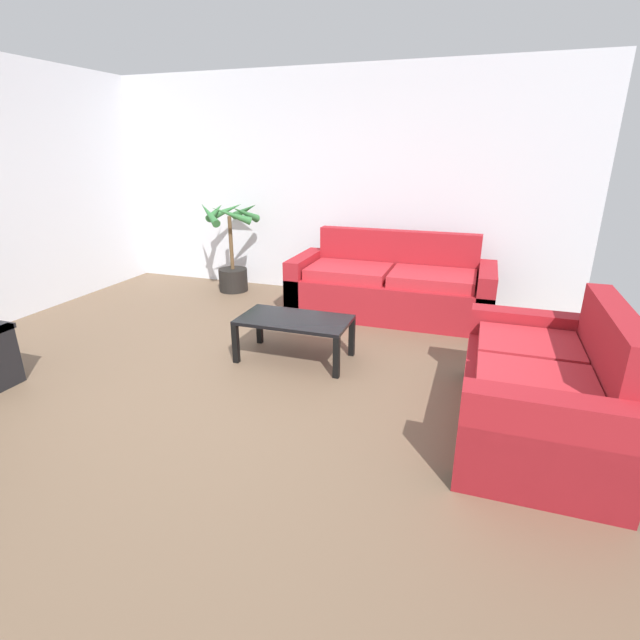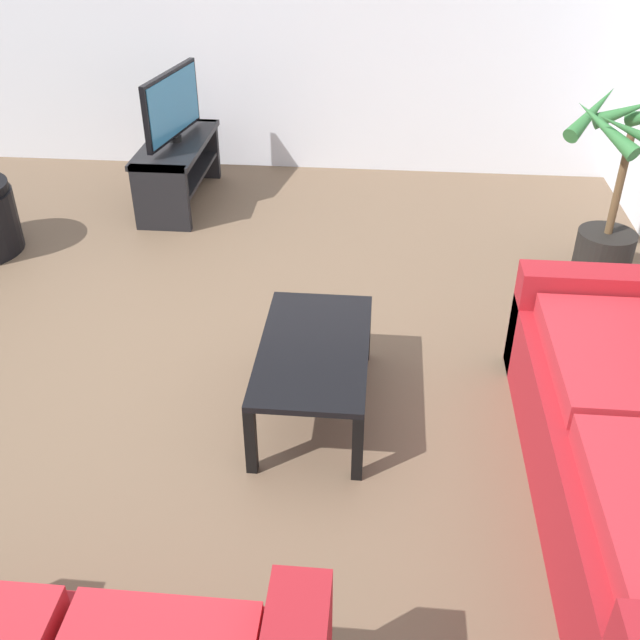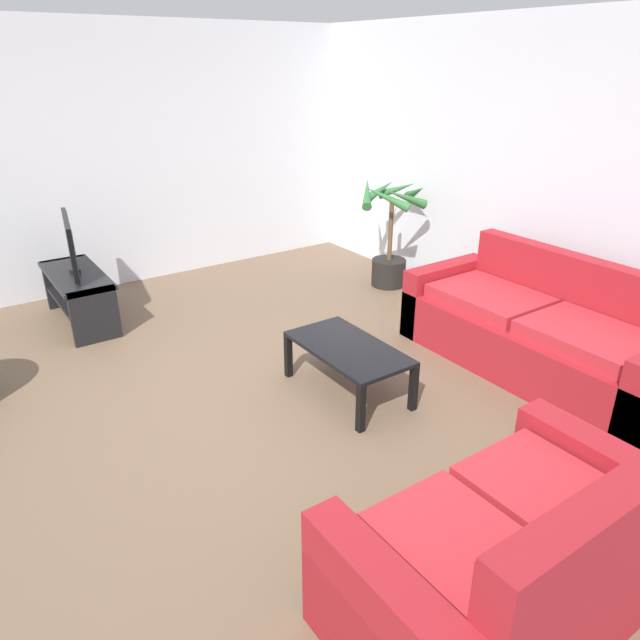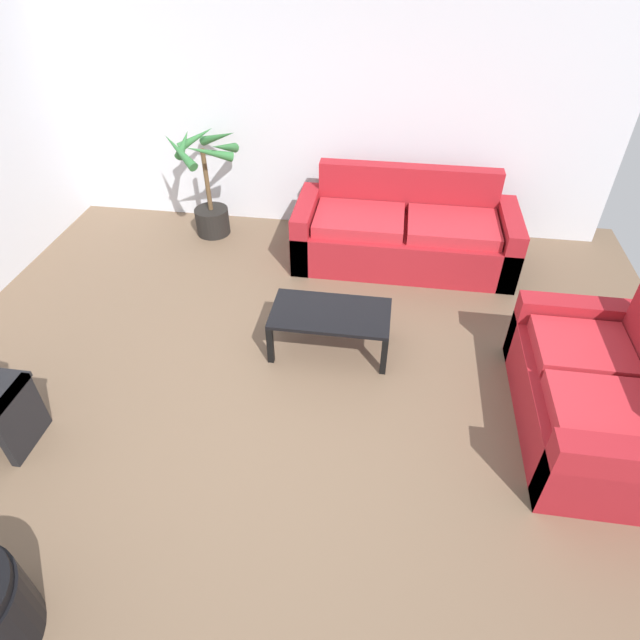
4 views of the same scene
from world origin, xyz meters
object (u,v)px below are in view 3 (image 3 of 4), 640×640
Objects in this scene: potted_palm at (390,241)px; tv at (71,244)px; couch_loveseat at (509,561)px; coffee_table at (348,352)px; tv_stand at (78,290)px; couch_main at (539,334)px.

tv is at bearing -106.45° from potted_palm.
couch_loveseat is 1.60× the size of coffee_table.
potted_palm is at bearing 73.56° from tv_stand.
potted_palm is (-3.52, 2.33, 0.21)m from couch_loveseat.
couch_main is 4.16m from tv.
coffee_table is 2.36m from potted_palm.
couch_main is 1.89× the size of potted_palm.
tv_stand is 3.20m from potted_palm.
couch_loveseat is 2.03m from coffee_table.
couch_main is at bearing 42.65° from tv.
tv is 2.83m from coffee_table.
couch_main is 2.16m from potted_palm.
tv reaches higher than tv_stand.
couch_loveseat reaches higher than tv_stand.
couch_main is at bearing 123.71° from couch_loveseat.
potted_palm is (-2.14, 0.26, 0.21)m from couch_main.
tv_stand reaches higher than coffee_table.
couch_main reaches higher than tv_stand.
couch_main is 2.27× the size of coffee_table.
tv reaches higher than coffee_table.
potted_palm reaches higher than coffee_table.
tv is at bearing 79.97° from tv_stand.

